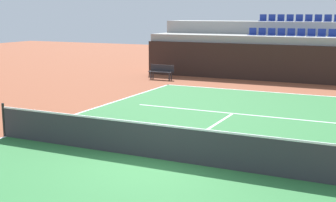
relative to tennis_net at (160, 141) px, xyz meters
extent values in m
plane|color=brown|center=(0.00, 0.00, -0.51)|extent=(80.00, 80.00, 0.00)
cube|color=#2D7238|center=(0.00, 0.00, -0.50)|extent=(11.00, 24.00, 0.01)
cube|color=white|center=(0.00, 11.95, -0.50)|extent=(11.00, 0.10, 0.00)
cube|color=white|center=(-5.45, 0.00, -0.50)|extent=(0.10, 24.00, 0.00)
cube|color=white|center=(0.00, 6.40, -0.50)|extent=(8.26, 0.10, 0.00)
cube|color=white|center=(0.00, 3.20, -0.50)|extent=(0.10, 6.40, 0.00)
cube|color=black|center=(0.00, 15.77, 0.53)|extent=(17.11, 0.30, 2.08)
cube|color=#9E9E99|center=(0.00, 17.12, 0.75)|extent=(17.11, 2.40, 2.53)
cube|color=#9E9E99|center=(0.00, 19.52, 1.15)|extent=(17.11, 2.40, 3.32)
cube|color=navy|center=(-2.30, 17.12, 2.04)|extent=(0.44, 0.44, 0.04)
cube|color=navy|center=(-2.30, 17.32, 2.26)|extent=(0.44, 0.04, 0.40)
cube|color=navy|center=(-1.72, 17.12, 2.04)|extent=(0.44, 0.44, 0.04)
cube|color=navy|center=(-1.72, 17.32, 2.26)|extent=(0.44, 0.04, 0.40)
cube|color=navy|center=(-1.15, 17.12, 2.04)|extent=(0.44, 0.44, 0.04)
cube|color=navy|center=(-1.15, 17.32, 2.26)|extent=(0.44, 0.04, 0.40)
cube|color=navy|center=(-0.57, 17.12, 2.04)|extent=(0.44, 0.44, 0.04)
cube|color=navy|center=(-0.57, 17.32, 2.26)|extent=(0.44, 0.04, 0.40)
cube|color=navy|center=(0.00, 17.12, 2.04)|extent=(0.44, 0.44, 0.04)
cube|color=navy|center=(0.00, 17.32, 2.26)|extent=(0.44, 0.04, 0.40)
cube|color=navy|center=(0.57, 17.12, 2.04)|extent=(0.44, 0.44, 0.04)
cube|color=navy|center=(0.57, 17.32, 2.26)|extent=(0.44, 0.04, 0.40)
cube|color=navy|center=(1.15, 17.12, 2.04)|extent=(0.44, 0.44, 0.04)
cube|color=navy|center=(1.15, 17.32, 2.26)|extent=(0.44, 0.04, 0.40)
cube|color=navy|center=(1.72, 17.12, 2.04)|extent=(0.44, 0.44, 0.04)
cube|color=navy|center=(1.72, 17.32, 2.26)|extent=(0.44, 0.04, 0.40)
cube|color=navy|center=(2.30, 17.12, 2.04)|extent=(0.44, 0.44, 0.04)
cube|color=navy|center=(2.30, 17.32, 2.26)|extent=(0.44, 0.04, 0.40)
cube|color=navy|center=(-2.30, 19.52, 2.83)|extent=(0.44, 0.44, 0.04)
cube|color=navy|center=(-2.30, 19.72, 3.05)|extent=(0.44, 0.04, 0.40)
cube|color=navy|center=(-1.72, 19.52, 2.83)|extent=(0.44, 0.44, 0.04)
cube|color=navy|center=(-1.72, 19.72, 3.05)|extent=(0.44, 0.04, 0.40)
cube|color=navy|center=(-1.15, 19.52, 2.83)|extent=(0.44, 0.44, 0.04)
cube|color=navy|center=(-1.15, 19.72, 3.05)|extent=(0.44, 0.04, 0.40)
cube|color=navy|center=(-0.57, 19.52, 2.83)|extent=(0.44, 0.44, 0.04)
cube|color=navy|center=(-0.57, 19.72, 3.05)|extent=(0.44, 0.04, 0.40)
cube|color=navy|center=(0.00, 19.52, 2.83)|extent=(0.44, 0.44, 0.04)
cube|color=navy|center=(0.00, 19.72, 3.05)|extent=(0.44, 0.04, 0.40)
cube|color=navy|center=(0.57, 19.52, 2.83)|extent=(0.44, 0.44, 0.04)
cube|color=navy|center=(0.57, 19.72, 3.05)|extent=(0.44, 0.04, 0.40)
cube|color=navy|center=(1.15, 19.52, 2.83)|extent=(0.44, 0.44, 0.04)
cube|color=navy|center=(1.15, 19.72, 3.05)|extent=(0.44, 0.04, 0.40)
cube|color=navy|center=(1.72, 19.52, 2.83)|extent=(0.44, 0.44, 0.04)
cube|color=navy|center=(1.72, 19.72, 3.05)|extent=(0.44, 0.04, 0.40)
cylinder|color=black|center=(-5.50, 0.00, 0.04)|extent=(0.08, 0.08, 1.07)
cube|color=#333338|center=(0.00, 0.00, -0.04)|extent=(10.90, 0.02, 0.92)
cube|color=white|center=(0.00, 0.00, 0.45)|extent=(10.90, 0.04, 0.05)
cube|color=#232328|center=(-6.71, 13.65, -0.06)|extent=(1.50, 0.40, 0.05)
cube|color=#232328|center=(-6.71, 13.83, 0.16)|extent=(1.50, 0.04, 0.36)
cube|color=#2D2D33|center=(-7.31, 13.51, -0.30)|extent=(0.06, 0.06, 0.42)
cube|color=#2D2D33|center=(-6.11, 13.51, -0.30)|extent=(0.06, 0.06, 0.42)
cube|color=#2D2D33|center=(-7.31, 13.79, -0.30)|extent=(0.06, 0.06, 0.42)
cube|color=#2D2D33|center=(-6.11, 13.79, -0.30)|extent=(0.06, 0.06, 0.42)
camera|label=1|loc=(5.36, -10.76, 3.37)|focal=50.07mm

